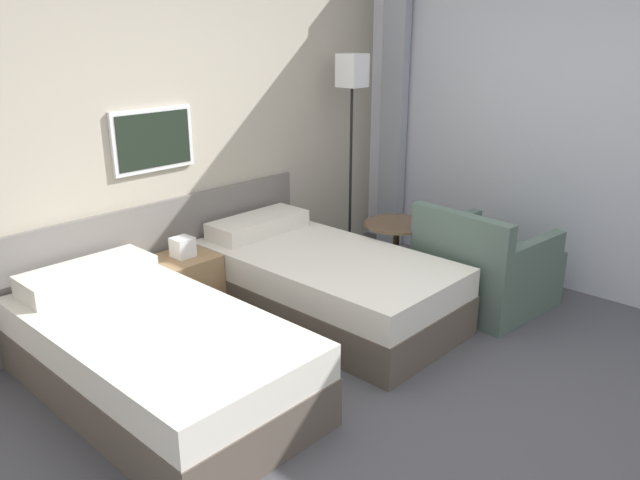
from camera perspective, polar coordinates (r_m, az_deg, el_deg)
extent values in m
plane|color=#47474C|center=(3.77, 9.39, -14.18)|extent=(16.00, 16.00, 0.00)
cube|color=#B7AD99|center=(4.76, -12.43, 10.18)|extent=(10.00, 0.06, 2.70)
cube|color=slate|center=(4.79, -14.12, -1.42)|extent=(2.61, 0.04, 0.84)
cube|color=white|center=(4.57, -15.02, 8.84)|extent=(0.64, 0.03, 0.44)
cube|color=black|center=(4.56, -14.91, 8.82)|extent=(0.58, 0.01, 0.38)
cube|color=white|center=(5.17, 25.91, 9.41)|extent=(0.06, 4.66, 2.70)
cube|color=#B2B7C1|center=(5.13, 25.70, 9.04)|extent=(0.03, 4.29, 2.64)
cube|color=#8E939E|center=(5.95, 6.79, 11.90)|extent=(0.10, 0.24, 2.64)
cube|color=brown|center=(3.80, -14.52, -11.75)|extent=(1.02, 1.93, 0.28)
cube|color=silver|center=(3.68, -14.83, -8.48)|extent=(1.01, 1.91, 0.20)
cube|color=silver|center=(4.21, -20.46, -3.03)|extent=(0.81, 0.34, 0.13)
cube|color=brown|center=(4.62, 0.59, -5.34)|extent=(1.02, 1.93, 0.28)
cube|color=silver|center=(4.52, 0.60, -2.52)|extent=(1.01, 1.91, 0.20)
cube|color=silver|center=(4.96, -5.66, 1.41)|extent=(0.81, 0.34, 0.13)
cube|color=#9E7A51|center=(4.66, -12.18, -4.25)|extent=(0.42, 0.40, 0.48)
cube|color=white|center=(4.54, -12.45, -0.64)|extent=(0.14, 0.14, 0.14)
cylinder|color=black|center=(5.81, 2.69, -1.51)|extent=(0.24, 0.24, 0.02)
cylinder|color=black|center=(5.59, 2.81, 5.95)|extent=(0.02, 0.02, 1.53)
cube|color=white|center=(5.45, 2.97, 15.23)|extent=(0.21, 0.21, 0.27)
cylinder|color=brown|center=(5.16, 6.79, -4.40)|extent=(0.33, 0.33, 0.01)
cylinder|color=brown|center=(5.05, 6.91, -1.54)|extent=(0.05, 0.05, 0.54)
cylinder|color=brown|center=(4.96, 7.04, 1.46)|extent=(0.51, 0.51, 0.02)
cube|color=#4C6056|center=(4.96, 14.95, -3.31)|extent=(0.92, 0.91, 0.43)
cube|color=#4C6056|center=(4.54, 12.71, 0.14)|extent=(0.18, 0.83, 0.37)
cube|color=#4C6056|center=(4.68, 18.97, -1.10)|extent=(0.72, 0.16, 0.18)
cube|color=#4C6056|center=(5.06, 11.81, 1.04)|extent=(0.72, 0.16, 0.18)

